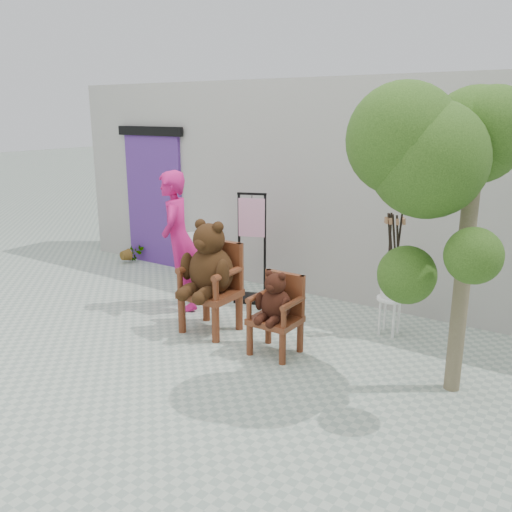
# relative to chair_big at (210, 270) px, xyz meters

# --- Properties ---
(ground_plane) EXTENTS (60.00, 60.00, 0.00)m
(ground_plane) POSITION_rel_chair_big_xyz_m (0.34, -0.75, -0.76)
(ground_plane) COLOR #9DA998
(ground_plane) RESTS_ON ground
(back_wall) EXTENTS (9.00, 1.00, 3.00)m
(back_wall) POSITION_rel_chair_big_xyz_m (0.34, 2.35, 0.74)
(back_wall) COLOR #A9A69E
(back_wall) RESTS_ON ground
(doorway) EXTENTS (1.40, 0.11, 2.33)m
(doorway) POSITION_rel_chair_big_xyz_m (-2.66, 1.83, 0.40)
(doorway) COLOR #4F297D
(doorway) RESTS_ON ground
(chair_big) EXTENTS (0.66, 0.72, 1.36)m
(chair_big) POSITION_rel_chair_big_xyz_m (0.00, 0.00, 0.00)
(chair_big) COLOR #512311
(chair_big) RESTS_ON ground
(chair_small) EXTENTS (0.50, 0.50, 0.93)m
(chair_small) POSITION_rel_chair_big_xyz_m (0.97, -0.09, -0.21)
(chair_small) COLOR #512311
(chair_small) RESTS_ON ground
(person) EXTENTS (0.70, 0.79, 1.83)m
(person) POSITION_rel_chair_big_xyz_m (-0.83, 0.42, 0.15)
(person) COLOR #BE1767
(person) RESTS_ON ground
(cafe_table) EXTENTS (0.60, 0.60, 0.70)m
(cafe_table) POSITION_rel_chair_big_xyz_m (-1.47, 1.49, -0.32)
(cafe_table) COLOR white
(cafe_table) RESTS_ON ground
(display_stand) EXTENTS (0.55, 0.49, 1.51)m
(display_stand) POSITION_rel_chair_big_xyz_m (-0.20, 1.16, -0.18)
(display_stand) COLOR black
(display_stand) RESTS_ON ground
(stool_bucket) EXTENTS (0.32, 0.32, 1.45)m
(stool_bucket) POSITION_rel_chair_big_xyz_m (1.81, 1.10, -0.12)
(stool_bucket) COLOR white
(stool_bucket) RESTS_ON ground
(tree) EXTENTS (1.41, 1.65, 2.81)m
(tree) POSITION_rel_chair_big_xyz_m (2.52, 0.03, 1.44)
(tree) COLOR brown
(tree) RESTS_ON ground
(potted_plant) EXTENTS (0.38, 0.34, 0.36)m
(potted_plant) POSITION_rel_chair_big_xyz_m (-3.06, 1.60, -0.58)
(potted_plant) COLOR #1E3C10
(potted_plant) RESTS_ON ground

